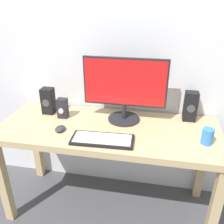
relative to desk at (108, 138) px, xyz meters
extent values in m
plane|color=#4C4C51|center=(0.00, 0.00, -0.66)|extent=(6.00, 6.00, 0.00)
cube|color=silver|center=(0.00, 0.34, 0.84)|extent=(2.54, 0.04, 3.00)
cube|color=tan|center=(0.00, 0.00, 0.07)|extent=(1.54, 0.60, 0.05)
cube|color=tan|center=(-0.73, -0.26, -0.30)|extent=(0.06, 0.06, 0.70)
cube|color=tan|center=(0.73, -0.26, -0.30)|extent=(0.06, 0.06, 0.70)
cube|color=tan|center=(-0.73, 0.26, -0.30)|extent=(0.06, 0.06, 0.70)
cube|color=tan|center=(0.73, 0.26, -0.30)|extent=(0.06, 0.06, 0.70)
cylinder|color=#232328|center=(0.09, 0.13, 0.10)|extent=(0.23, 0.23, 0.02)
cylinder|color=#232328|center=(0.09, 0.13, 0.17)|extent=(0.04, 0.04, 0.11)
cube|color=#232328|center=(0.09, 0.14, 0.38)|extent=(0.59, 0.02, 0.35)
cube|color=red|center=(0.09, 0.13, 0.38)|extent=(0.56, 0.01, 0.32)
cube|color=black|center=(0.00, -0.18, 0.10)|extent=(0.40, 0.18, 0.02)
cube|color=silver|center=(0.00, -0.18, 0.11)|extent=(0.37, 0.15, 0.00)
ellipsoid|color=#333338|center=(-0.31, -0.11, 0.11)|extent=(0.07, 0.09, 0.03)
cube|color=black|center=(0.56, 0.22, 0.20)|extent=(0.09, 0.08, 0.22)
cylinder|color=#3F3F44|center=(0.56, 0.18, 0.20)|extent=(0.06, 0.00, 0.06)
cube|color=black|center=(-0.50, 0.14, 0.19)|extent=(0.09, 0.08, 0.20)
cylinder|color=#3F3F44|center=(-0.50, 0.10, 0.19)|extent=(0.06, 0.00, 0.06)
cube|color=#232328|center=(-0.36, 0.09, 0.17)|extent=(0.07, 0.06, 0.15)
cylinder|color=silver|center=(-0.36, 0.05, 0.16)|extent=(0.04, 0.01, 0.04)
cylinder|color=#337FD8|center=(0.64, -0.09, 0.15)|extent=(0.07, 0.07, 0.10)
camera|label=1|loc=(0.30, -1.45, 0.93)|focal=38.80mm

